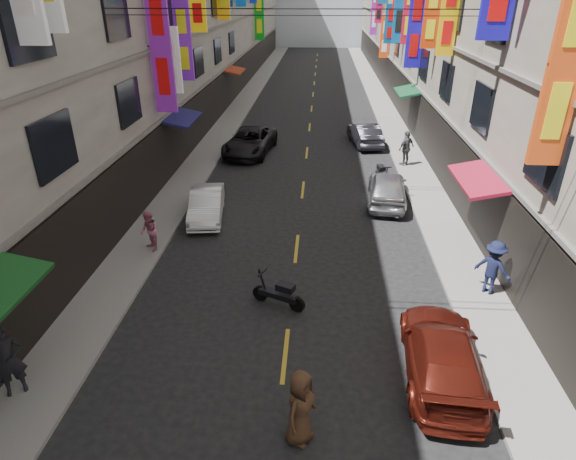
# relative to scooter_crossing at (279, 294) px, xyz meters

# --- Properties ---
(sidewalk_left) EXTENTS (2.00, 90.00, 0.12)m
(sidewalk_left) POSITION_rel_scooter_crossing_xyz_m (-5.65, 27.75, -0.38)
(sidewalk_left) COLOR slate
(sidewalk_left) RESTS_ON ground
(sidewalk_right) EXTENTS (2.00, 90.00, 0.12)m
(sidewalk_right) POSITION_rel_scooter_crossing_xyz_m (6.35, 27.75, -0.38)
(sidewalk_right) COLOR slate
(sidewalk_right) RESTS_ON ground
(street_awnings) EXTENTS (13.99, 35.20, 0.41)m
(street_awnings) POSITION_rel_scooter_crossing_xyz_m (-0.91, 11.75, 2.56)
(street_awnings) COLOR #144B1B
(street_awnings) RESTS_ON ground
(lane_markings) EXTENTS (0.12, 80.20, 0.01)m
(lane_markings) POSITION_rel_scooter_crossing_xyz_m (0.35, 24.75, -0.44)
(lane_markings) COLOR gold
(lane_markings) RESTS_ON ground
(scooter_crossing) EXTENTS (1.70, 0.88, 1.14)m
(scooter_crossing) POSITION_rel_scooter_crossing_xyz_m (0.00, 0.00, 0.00)
(scooter_crossing) COLOR black
(scooter_crossing) RESTS_ON ground
(scooter_far_right) EXTENTS (0.64, 1.79, 1.14)m
(scooter_far_right) POSITION_rel_scooter_crossing_xyz_m (4.31, 10.92, 0.00)
(scooter_far_right) COLOR black
(scooter_far_right) RESTS_ON ground
(car_left_mid) EXTENTS (1.83, 3.95, 1.25)m
(car_left_mid) POSITION_rel_scooter_crossing_xyz_m (-3.65, 6.24, 0.19)
(car_left_mid) COLOR white
(car_left_mid) RESTS_ON ground
(car_left_far) EXTENTS (3.04, 5.48, 1.45)m
(car_left_far) POSITION_rel_scooter_crossing_xyz_m (-3.05, 15.43, 0.28)
(car_left_far) COLOR black
(car_left_far) RESTS_ON ground
(car_right_near) EXTENTS (2.20, 4.66, 1.31)m
(car_right_near) POSITION_rel_scooter_crossing_xyz_m (4.35, -2.71, 0.22)
(car_right_near) COLOR #58170F
(car_right_near) RESTS_ON ground
(car_right_mid) EXTENTS (2.17, 4.46, 1.47)m
(car_right_mid) POSITION_rel_scooter_crossing_xyz_m (4.26, 8.44, 0.29)
(car_right_mid) COLOR #AAAAAF
(car_right_mid) RESTS_ON ground
(car_right_far) EXTENTS (2.13, 4.37, 1.38)m
(car_right_far) POSITION_rel_scooter_crossing_xyz_m (3.92, 17.69, 0.25)
(car_right_far) COLOR #28272F
(car_right_far) RESTS_ON ground
(pedestrian_lnear) EXTENTS (0.94, 0.93, 1.93)m
(pedestrian_lnear) POSITION_rel_scooter_crossing_xyz_m (-6.04, -4.10, 0.64)
(pedestrian_lnear) COLOR black
(pedestrian_lnear) RESTS_ON sidewalk_left
(pedestrian_lfar) EXTENTS (0.88, 0.91, 1.56)m
(pedestrian_lfar) POSITION_rel_scooter_crossing_xyz_m (-5.05, 3.05, 0.46)
(pedestrian_lfar) COLOR #C0657F
(pedestrian_lfar) RESTS_ON sidewalk_left
(pedestrian_rnear) EXTENTS (1.28, 1.23, 1.82)m
(pedestrian_rnear) POSITION_rel_scooter_crossing_xyz_m (6.69, 1.06, 0.59)
(pedestrian_rnear) COLOR #121632
(pedestrian_rnear) RESTS_ON sidewalk_right
(pedestrian_rfar) EXTENTS (1.27, 1.21, 1.91)m
(pedestrian_rfar) POSITION_rel_scooter_crossing_xyz_m (5.85, 13.57, 0.63)
(pedestrian_rfar) COLOR #4F4F51
(pedestrian_rfar) RESTS_ON sidewalk_right
(pedestrian_crossing) EXTENTS (0.97, 1.10, 1.86)m
(pedestrian_crossing) POSITION_rel_scooter_crossing_xyz_m (0.86, -4.92, 0.49)
(pedestrian_crossing) COLOR #442B1B
(pedestrian_crossing) RESTS_ON ground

